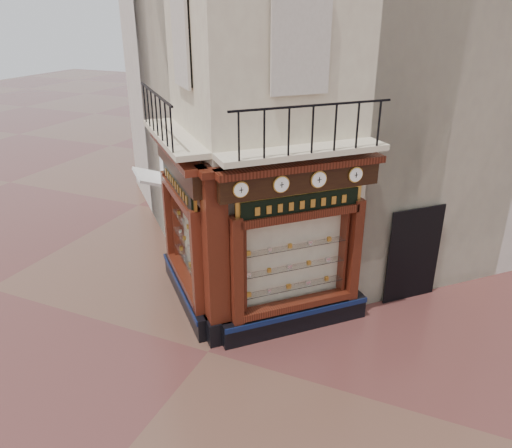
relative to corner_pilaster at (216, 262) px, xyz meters
The scene contains 15 objects.
ground 2.01m from the corner_pilaster, 90.00° to the right, with size 80.00×80.00×0.00m, color #542B27.
main_building 6.96m from the corner_pilaster, 90.00° to the left, with size 8.00×8.00×12.00m, color beige.
neighbour_left 9.21m from the corner_pilaster, 106.93° to the left, with size 8.00×8.00×11.00m, color beige.
neighbour_right 9.21m from the corner_pilaster, 73.07° to the left, with size 8.00×8.00×11.00m, color beige.
shopfront_left 1.77m from the corner_pilaster, 142.77° to the left, with size 2.86×2.86×3.98m.
shopfront_right 1.77m from the corner_pilaster, 37.23° to the left, with size 2.86×2.86×3.98m.
corner_pilaster is the anchor object (origin of this frame).
balcony 2.47m from the corner_pilaster, 90.00° to the left, with size 5.94×2.97×1.03m.
clock_a 1.78m from the corner_pilaster, ahead, with size 0.26×0.26×0.32m.
clock_b 2.13m from the corner_pilaster, 26.14° to the left, with size 0.28×0.28×0.35m.
clock_c 2.70m from the corner_pilaster, 33.35° to the left, with size 0.29×0.29×0.36m.
clock_d 3.40m from the corner_pilaster, 36.70° to the left, with size 0.27×0.27×0.34m.
awning 4.94m from the corner_pilaster, 141.32° to the left, with size 1.34×0.81×0.08m, color silver, non-canonical shape.
signboard_left 2.12m from the corner_pilaster, 145.25° to the left, with size 2.13×2.13×0.57m.
signboard_right 2.12m from the corner_pilaster, 34.75° to the left, with size 2.05×2.05×0.55m.
Camera 1 is at (4.44, -7.55, 6.81)m, focal length 35.00 mm.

